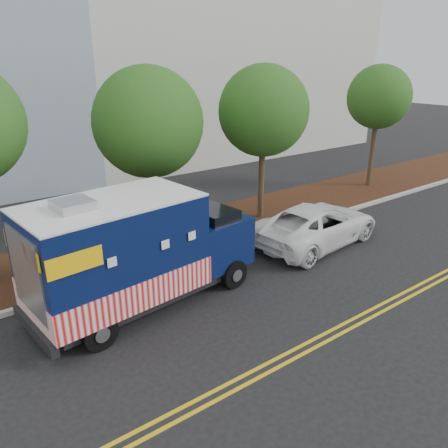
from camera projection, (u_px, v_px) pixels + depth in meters
ground at (193, 281)px, 14.00m from camera, size 120.00×120.00×0.00m
curb at (171, 264)px, 15.03m from camera, size 120.00×0.18×0.15m
mulch_strip at (143, 244)px, 16.61m from camera, size 120.00×4.00×0.15m
centerline_near at (291, 351)px, 10.65m from camera, size 120.00×0.10×0.01m
centerline_far at (298, 357)px, 10.47m from camera, size 120.00×0.10×0.01m
tree_b at (148, 123)px, 15.47m from camera, size 3.94×3.94×6.53m
tree_c at (263, 111)px, 17.67m from camera, size 3.69×3.69×6.54m
tree_d at (379, 97)px, 22.38m from camera, size 3.24×3.24×6.44m
sign_post at (65, 253)px, 13.18m from camera, size 0.06×0.06×2.40m
food_truck at (134, 255)px, 12.11m from camera, size 6.91×3.21×3.52m
white_car at (317, 224)px, 16.61m from camera, size 5.75×3.09×1.54m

